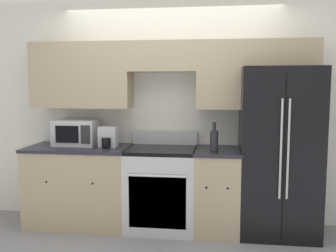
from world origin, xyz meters
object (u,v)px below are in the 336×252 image
(refrigerator, at_px, (278,151))
(bottle, at_px, (214,140))
(microwave, at_px, (77,132))
(oven_range, at_px, (161,188))

(refrigerator, bearing_deg, bottle, -161.04)
(refrigerator, distance_m, microwave, 2.29)
(oven_range, bearing_deg, microwave, 174.29)
(oven_range, distance_m, bottle, 0.84)
(microwave, distance_m, bottle, 1.62)
(oven_range, relative_size, refrigerator, 0.60)
(microwave, xyz_separation_m, bottle, (1.60, -0.27, -0.02))
(oven_range, relative_size, bottle, 3.41)
(oven_range, bearing_deg, refrigerator, 2.97)
(bottle, bearing_deg, oven_range, 163.66)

